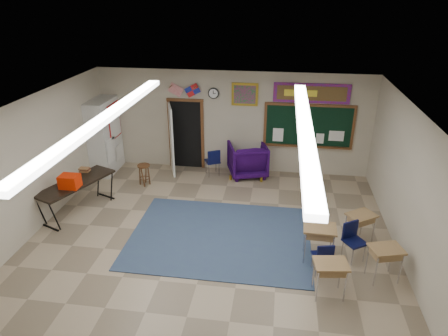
# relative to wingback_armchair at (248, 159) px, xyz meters

# --- Properties ---
(floor) EXTENTS (9.00, 9.00, 0.00)m
(floor) POSITION_rel_wingback_armchair_xyz_m (-0.50, -4.15, -0.49)
(floor) COLOR gray
(floor) RESTS_ON ground
(back_wall) EXTENTS (8.00, 0.04, 3.00)m
(back_wall) POSITION_rel_wingback_armchair_xyz_m (-0.50, 0.35, 1.01)
(back_wall) COLOR #BAAD97
(back_wall) RESTS_ON floor
(left_wall) EXTENTS (0.04, 9.00, 3.00)m
(left_wall) POSITION_rel_wingback_armchair_xyz_m (-4.50, -4.15, 1.01)
(left_wall) COLOR #BAAD97
(left_wall) RESTS_ON floor
(right_wall) EXTENTS (0.04, 9.00, 3.00)m
(right_wall) POSITION_rel_wingback_armchair_xyz_m (3.50, -4.15, 1.01)
(right_wall) COLOR #BAAD97
(right_wall) RESTS_ON floor
(ceiling) EXTENTS (8.00, 9.00, 0.04)m
(ceiling) POSITION_rel_wingback_armchair_xyz_m (-0.50, -4.15, 2.51)
(ceiling) COLOR silver
(ceiling) RESTS_ON back_wall
(area_rug) EXTENTS (4.00, 3.00, 0.02)m
(area_rug) POSITION_rel_wingback_armchair_xyz_m (-0.30, -3.35, -0.48)
(area_rug) COLOR #2D4156
(area_rug) RESTS_ON floor
(fluorescent_strips) EXTENTS (3.86, 6.00, 0.10)m
(fluorescent_strips) POSITION_rel_wingback_armchair_xyz_m (-0.50, -4.15, 2.45)
(fluorescent_strips) COLOR white
(fluorescent_strips) RESTS_ON ceiling
(doorway) EXTENTS (1.10, 0.89, 2.16)m
(doorway) POSITION_rel_wingback_armchair_xyz_m (-2.00, 0.20, 0.57)
(doorway) COLOR black
(doorway) RESTS_ON back_wall
(chalkboard) EXTENTS (2.55, 0.14, 1.30)m
(chalkboard) POSITION_rel_wingback_armchair_xyz_m (1.70, 0.31, 0.97)
(chalkboard) COLOR brown
(chalkboard) RESTS_ON back_wall
(bulletin_board) EXTENTS (2.10, 0.05, 0.55)m
(bulletin_board) POSITION_rel_wingback_armchair_xyz_m (1.70, 0.32, 1.96)
(bulletin_board) COLOR red
(bulletin_board) RESTS_ON back_wall
(framed_art_print) EXTENTS (0.75, 0.05, 0.65)m
(framed_art_print) POSITION_rel_wingback_armchair_xyz_m (-0.15, 0.32, 1.86)
(framed_art_print) COLOR #AF8C22
(framed_art_print) RESTS_ON back_wall
(wall_clock) EXTENTS (0.32, 0.05, 0.32)m
(wall_clock) POSITION_rel_wingback_armchair_xyz_m (-1.05, 0.32, 1.86)
(wall_clock) COLOR black
(wall_clock) RESTS_ON back_wall
(wall_flags) EXTENTS (1.16, 0.06, 0.70)m
(wall_flags) POSITION_rel_wingback_armchair_xyz_m (-1.90, 0.29, 1.99)
(wall_flags) COLOR red
(wall_flags) RESTS_ON back_wall
(storage_cabinet) EXTENTS (0.59, 1.25, 2.20)m
(storage_cabinet) POSITION_rel_wingback_armchair_xyz_m (-4.21, -0.30, 0.61)
(storage_cabinet) COLOR silver
(storage_cabinet) RESTS_ON floor
(wingback_armchair) EXTENTS (1.32, 1.34, 0.98)m
(wingback_armchair) POSITION_rel_wingback_armchair_xyz_m (0.00, 0.00, 0.00)
(wingback_armchair) COLOR #1E0538
(wingback_armchair) RESTS_ON floor
(student_chair_reading) EXTENTS (0.56, 0.56, 0.83)m
(student_chair_reading) POSITION_rel_wingback_armchair_xyz_m (-1.03, -0.15, -0.08)
(student_chair_reading) COLOR #080C33
(student_chair_reading) RESTS_ON floor
(student_chair_desk_a) EXTENTS (0.44, 0.44, 0.74)m
(student_chair_desk_a) POSITION_rel_wingback_armchair_xyz_m (1.83, -4.29, -0.12)
(student_chair_desk_a) COLOR #080C33
(student_chair_desk_a) RESTS_ON floor
(student_chair_desk_b) EXTENTS (0.56, 0.56, 0.81)m
(student_chair_desk_b) POSITION_rel_wingback_armchair_xyz_m (2.52, -3.76, -0.09)
(student_chair_desk_b) COLOR #080C33
(student_chair_desk_b) RESTS_ON floor
(student_desk_front_left) EXTENTS (0.66, 0.51, 0.78)m
(student_desk_front_left) POSITION_rel_wingback_armchair_xyz_m (1.79, -3.87, -0.06)
(student_desk_front_left) COLOR olive
(student_desk_front_left) RESTS_ON floor
(student_desk_front_right) EXTENTS (0.73, 0.69, 0.70)m
(student_desk_front_right) POSITION_rel_wingback_armchair_xyz_m (2.73, -3.10, -0.10)
(student_desk_front_right) COLOR olive
(student_desk_front_right) RESTS_ON floor
(student_desk_back_left) EXTENTS (0.65, 0.52, 0.71)m
(student_desk_back_left) POSITION_rel_wingback_armchair_xyz_m (1.91, -4.90, -0.09)
(student_desk_back_left) COLOR olive
(student_desk_back_left) RESTS_ON floor
(student_desk_back_right) EXTENTS (0.69, 0.59, 0.71)m
(student_desk_back_right) POSITION_rel_wingback_armchair_xyz_m (2.98, -4.30, -0.10)
(student_desk_back_right) COLOR olive
(student_desk_back_right) RESTS_ON floor
(folding_table) EXTENTS (1.37, 2.10, 1.14)m
(folding_table) POSITION_rel_wingback_armchair_xyz_m (-3.93, -2.77, -0.04)
(folding_table) COLOR black
(folding_table) RESTS_ON floor
(wooden_stool) EXTENTS (0.35, 0.35, 0.61)m
(wooden_stool) POSITION_rel_wingback_armchair_xyz_m (-2.81, -1.08, -0.17)
(wooden_stool) COLOR #4D3117
(wooden_stool) RESTS_ON floor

